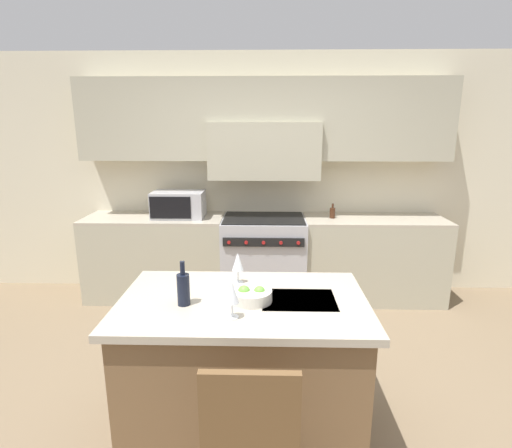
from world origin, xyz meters
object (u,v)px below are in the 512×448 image
microwave (179,204)px  wine_bottle (183,288)px  range_stove (264,258)px  wine_glass_far (238,263)px  oil_bottle_on_counter (332,213)px  wine_glass_near (232,293)px  fruit_bowl (252,295)px

microwave → wine_bottle: (0.48, -2.12, -0.07)m
range_stove → wine_glass_far: size_ratio=4.44×
range_stove → microwave: bearing=178.9°
microwave → oil_bottle_on_counter: microwave is taller
range_stove → wine_glass_near: (-0.16, -2.26, 0.58)m
wine_bottle → oil_bottle_on_counter: wine_bottle is taller
wine_bottle → fruit_bowl: wine_bottle is taller
wine_bottle → fruit_bowl: bearing=8.4°
microwave → fruit_bowl: (0.88, -2.07, -0.13)m
fruit_bowl → oil_bottle_on_counter: (0.81, 2.06, 0.05)m
wine_bottle → wine_glass_far: bearing=48.5°
range_stove → wine_bottle: wine_bottle is taller
oil_bottle_on_counter → fruit_bowl: bearing=-111.4°
range_stove → microwave: (-0.94, 0.02, 0.61)m
wine_glass_near → wine_glass_far: (-0.00, 0.49, 0.00)m
microwave → wine_glass_near: 2.41m
wine_glass_near → fruit_bowl: wine_glass_near is taller
range_stove → oil_bottle_on_counter: oil_bottle_on_counter is taller
wine_bottle → wine_glass_far: wine_bottle is taller
wine_bottle → microwave: bearing=102.8°
wine_bottle → wine_glass_far: 0.45m
wine_glass_far → oil_bottle_on_counter: bearing=63.1°
range_stove → wine_bottle: 2.22m
wine_glass_near → oil_bottle_on_counter: size_ratio=1.31×
microwave → wine_glass_far: bearing=-66.6°
range_stove → wine_glass_near: bearing=-94.0°
microwave → wine_glass_far: 1.95m
fruit_bowl → wine_bottle: bearing=-171.6°
range_stove → wine_glass_near: wine_glass_near is taller
range_stove → fruit_bowl: size_ratio=3.85×
wine_glass_far → fruit_bowl: size_ratio=0.87×
range_stove → oil_bottle_on_counter: (0.75, 0.01, 0.53)m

